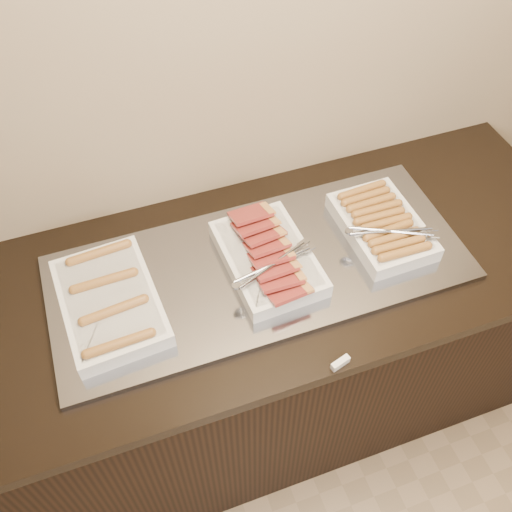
{
  "coord_description": "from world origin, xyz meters",
  "views": [
    {
      "loc": [
        -0.35,
        1.17,
        2.21
      ],
      "look_at": [
        -0.01,
        2.13,
        0.97
      ],
      "focal_mm": 40.0,
      "sensor_mm": 36.0,
      "label": 1
    }
  ],
  "objects_px": {
    "dish_center": "(268,257)",
    "counter": "(259,349)",
    "dish_right": "(382,226)",
    "warming_tray": "(260,268)",
    "dish_left": "(110,302)"
  },
  "relations": [
    {
      "from": "warming_tray",
      "to": "dish_center",
      "type": "relative_size",
      "value": 3.17
    },
    {
      "from": "warming_tray",
      "to": "dish_center",
      "type": "distance_m",
      "value": 0.05
    },
    {
      "from": "dish_left",
      "to": "dish_right",
      "type": "xyz_separation_m",
      "value": [
        0.82,
        -0.0,
        0.01
      ]
    },
    {
      "from": "dish_left",
      "to": "dish_center",
      "type": "bearing_deg",
      "value": -4.5
    },
    {
      "from": "counter",
      "to": "warming_tray",
      "type": "bearing_deg",
      "value": 0.0
    },
    {
      "from": "dish_center",
      "to": "warming_tray",
      "type": "bearing_deg",
      "value": 167.09
    },
    {
      "from": "warming_tray",
      "to": "dish_left",
      "type": "relative_size",
      "value": 3.1
    },
    {
      "from": "dish_center",
      "to": "counter",
      "type": "bearing_deg",
      "value": 167.67
    },
    {
      "from": "dish_center",
      "to": "dish_right",
      "type": "relative_size",
      "value": 1.15
    },
    {
      "from": "counter",
      "to": "dish_right",
      "type": "bearing_deg",
      "value": -0.66
    },
    {
      "from": "dish_right",
      "to": "counter",
      "type": "bearing_deg",
      "value": 178.13
    },
    {
      "from": "warming_tray",
      "to": "dish_left",
      "type": "bearing_deg",
      "value": 180.0
    },
    {
      "from": "counter",
      "to": "dish_right",
      "type": "relative_size",
      "value": 6.24
    },
    {
      "from": "counter",
      "to": "dish_left",
      "type": "bearing_deg",
      "value": 180.0
    },
    {
      "from": "dish_center",
      "to": "dish_left",
      "type": "bearing_deg",
      "value": 176.55
    }
  ]
}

